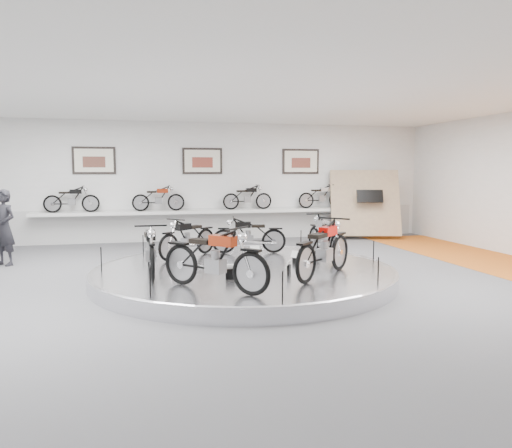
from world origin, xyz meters
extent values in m
plane|color=#565659|center=(0.00, 0.00, 0.00)|extent=(16.00, 16.00, 0.00)
plane|color=white|center=(0.00, 0.00, 4.00)|extent=(16.00, 16.00, 0.00)
plane|color=silver|center=(0.00, 7.00, 2.00)|extent=(16.00, 0.00, 16.00)
plane|color=silver|center=(0.00, -7.00, 2.00)|extent=(16.00, 0.00, 16.00)
cube|color=#BCBCBA|center=(0.00, 6.98, 0.55)|extent=(15.68, 0.04, 1.10)
cylinder|color=silver|center=(0.00, 0.30, 0.15)|extent=(6.40, 6.40, 0.30)
torus|color=#B2B2BA|center=(0.00, 0.30, 0.27)|extent=(6.40, 6.40, 0.10)
cube|color=silver|center=(0.00, 6.70, 1.00)|extent=(11.00, 0.55, 0.10)
cube|color=#EFE9CF|center=(-3.50, 6.96, 2.70)|extent=(1.35, 0.06, 0.88)
cube|color=#EFE9CF|center=(0.00, 6.96, 2.70)|extent=(1.35, 0.06, 0.88)
cube|color=#EFE9CF|center=(3.50, 6.96, 2.70)|extent=(1.35, 0.06, 0.88)
cube|color=tan|center=(5.60, 6.10, 1.25)|extent=(2.56, 1.52, 2.30)
imported|color=black|center=(-5.44, 3.49, 0.95)|extent=(0.83, 0.78, 1.91)
camera|label=1|loc=(-2.20, -9.98, 2.34)|focal=35.00mm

